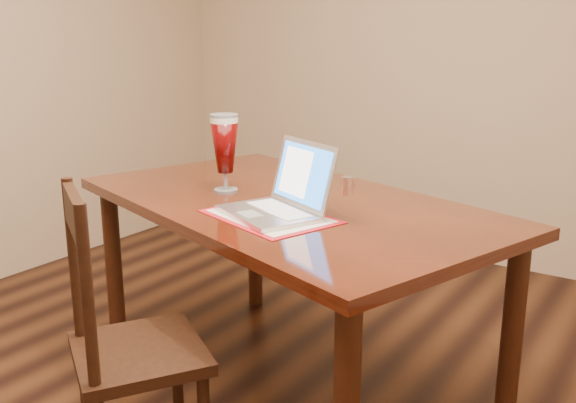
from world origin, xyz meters
The scene contains 2 objects.
dining_table centered at (-0.08, 0.48, 0.75)m, with size 2.00×1.50×1.16m.
dining_chair centered at (-0.20, -0.27, 0.48)m, with size 0.59×0.58×1.03m.
Camera 1 is at (1.31, -1.58, 1.48)m, focal length 40.00 mm.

